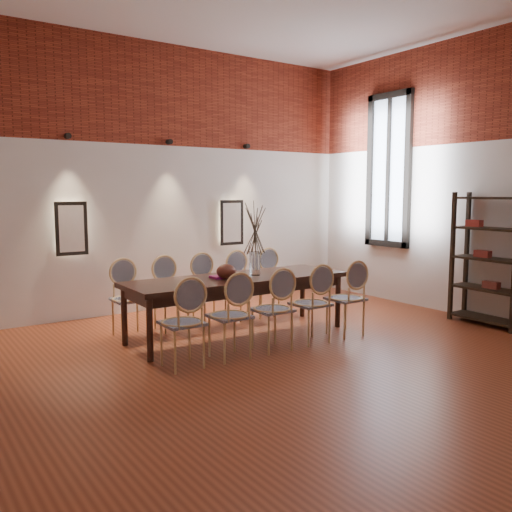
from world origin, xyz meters
TOP-DOWN VIEW (x-y plane):
  - floor at (0.00, 0.00)m, footprint 7.00×7.00m
  - wall_back at (0.00, 3.55)m, footprint 7.00×0.10m
  - wall_right at (3.55, 0.00)m, footprint 0.10×7.00m
  - brick_band_back at (0.00, 3.48)m, footprint 7.00×0.02m
  - brick_band_right at (3.48, 0.00)m, footprint 0.02×7.00m
  - niche_left at (-1.30, 3.45)m, footprint 0.36×0.06m
  - niche_right at (1.30, 3.45)m, footprint 0.36×0.06m
  - spot_fixture_left at (-1.30, 3.42)m, footprint 0.08×0.10m
  - spot_fixture_mid at (0.20, 3.42)m, footprint 0.08×0.10m
  - spot_fixture_right at (1.60, 3.42)m, footprint 0.08×0.10m
  - window_glass at (3.46, 2.00)m, footprint 0.02×0.78m
  - window_frame at (3.44, 2.00)m, footprint 0.08×0.90m
  - window_mullion at (3.44, 2.00)m, footprint 0.06×0.06m
  - dining_table at (0.17, 1.48)m, footprint 2.85×0.94m
  - chair_near_a at (-0.98, 0.76)m, footprint 0.44×0.44m
  - chair_near_b at (-0.41, 0.75)m, footprint 0.44×0.44m
  - chair_near_c at (0.16, 0.74)m, footprint 0.44×0.44m
  - chair_near_d at (0.73, 0.74)m, footprint 0.44×0.44m
  - chair_near_e at (1.30, 0.73)m, footprint 0.44×0.44m
  - chair_far_a at (-0.96, 2.23)m, footprint 0.44×0.44m
  - chair_far_b at (-0.39, 2.22)m, footprint 0.44×0.44m
  - chair_far_c at (0.18, 2.22)m, footprint 0.44×0.44m
  - chair_far_d at (0.75, 2.21)m, footprint 0.44×0.44m
  - chair_far_e at (1.31, 2.20)m, footprint 0.44×0.44m
  - vase at (0.42, 1.48)m, footprint 0.14×0.14m
  - dried_branches at (0.42, 1.48)m, footprint 0.50×0.50m
  - bowl at (-0.03, 1.43)m, footprint 0.24×0.24m
  - book at (-0.05, 1.51)m, footprint 0.26×0.18m
  - shelving_rack at (3.28, 0.04)m, footprint 0.41×1.01m

SIDE VIEW (x-z plane):
  - floor at x=0.00m, z-range -0.02..0.00m
  - dining_table at x=0.17m, z-range 0.00..0.75m
  - chair_near_a at x=-0.98m, z-range 0.00..0.94m
  - chair_near_b at x=-0.41m, z-range 0.00..0.94m
  - chair_near_c at x=0.16m, z-range 0.00..0.94m
  - chair_near_d at x=0.73m, z-range 0.00..0.94m
  - chair_near_e at x=1.30m, z-range 0.00..0.94m
  - chair_far_a at x=-0.96m, z-range 0.00..0.94m
  - chair_far_b at x=-0.39m, z-range 0.00..0.94m
  - chair_far_c at x=0.18m, z-range 0.00..0.94m
  - chair_far_d at x=0.75m, z-range 0.00..0.94m
  - chair_far_e at x=1.31m, z-range 0.00..0.94m
  - book at x=-0.05m, z-range 0.75..0.78m
  - bowl at x=-0.03m, z-range 0.75..0.93m
  - vase at x=0.42m, z-range 0.75..1.05m
  - shelving_rack at x=3.28m, z-range 0.00..1.80m
  - niche_left at x=-1.30m, z-range 0.97..1.63m
  - niche_right at x=1.30m, z-range 0.97..1.63m
  - dried_branches at x=0.42m, z-range 1.00..1.70m
  - wall_back at x=0.00m, z-range 0.00..4.00m
  - wall_right at x=3.55m, z-range 0.00..4.00m
  - window_glass at x=3.46m, z-range 0.96..3.34m
  - window_frame at x=3.44m, z-range 0.90..3.40m
  - window_mullion at x=3.44m, z-range 0.95..3.35m
  - spot_fixture_left at x=-1.30m, z-range 2.51..2.59m
  - spot_fixture_mid at x=0.20m, z-range 2.51..2.59m
  - spot_fixture_right at x=1.60m, z-range 2.51..2.59m
  - brick_band_back at x=0.00m, z-range 2.50..4.00m
  - brick_band_right at x=3.48m, z-range 2.50..4.00m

